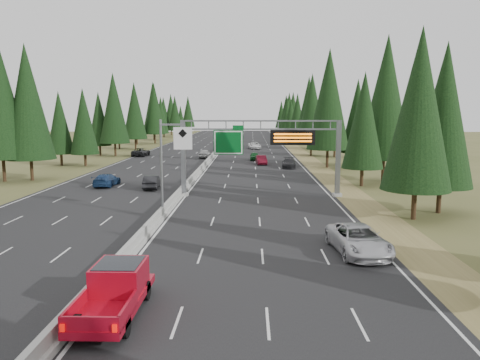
% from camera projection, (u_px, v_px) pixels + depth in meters
% --- Properties ---
extents(road, '(32.00, 260.00, 0.08)m').
position_uv_depth(road, '(214.00, 156.00, 93.12)').
color(road, black).
rests_on(road, ground).
extents(shoulder_right, '(3.60, 260.00, 0.06)m').
position_uv_depth(shoulder_right, '(304.00, 156.00, 92.71)').
color(shoulder_right, olive).
rests_on(shoulder_right, ground).
extents(shoulder_left, '(3.60, 260.00, 0.06)m').
position_uv_depth(shoulder_left, '(126.00, 156.00, 93.53)').
color(shoulder_left, '#4D5025').
rests_on(shoulder_left, ground).
extents(median_barrier, '(0.70, 260.00, 0.85)m').
position_uv_depth(median_barrier, '(214.00, 154.00, 93.06)').
color(median_barrier, gray).
rests_on(median_barrier, road).
extents(sign_gantry, '(16.75, 0.98, 7.80)m').
position_uv_depth(sign_gantry, '(267.00, 146.00, 47.52)').
color(sign_gantry, slate).
rests_on(sign_gantry, road).
extents(hov_sign_pole, '(2.80, 0.50, 8.00)m').
position_uv_depth(hov_sign_pole, '(168.00, 161.00, 37.98)').
color(hov_sign_pole, slate).
rests_on(hov_sign_pole, road).
extents(tree_row_right, '(11.26, 241.24, 18.40)m').
position_uv_depth(tree_row_right, '(340.00, 110.00, 76.60)').
color(tree_row_right, black).
rests_on(tree_row_right, ground).
extents(tree_row_left, '(11.15, 239.53, 18.51)m').
position_uv_depth(tree_row_left, '(94.00, 111.00, 86.08)').
color(tree_row_left, black).
rests_on(tree_row_left, ground).
extents(silver_minivan, '(3.43, 6.39, 1.70)m').
position_uv_depth(silver_minivan, '(359.00, 240.00, 28.59)').
color(silver_minivan, silver).
rests_on(silver_minivan, road).
extents(red_pickup, '(2.21, 6.20, 2.02)m').
position_uv_depth(red_pickup, '(117.00, 286.00, 20.20)').
color(red_pickup, black).
rests_on(red_pickup, road).
extents(car_ahead_green, '(1.72, 4.20, 1.43)m').
position_uv_depth(car_ahead_green, '(255.00, 156.00, 84.59)').
color(car_ahead_green, '#124E1E').
rests_on(car_ahead_green, road).
extents(car_ahead_dkred, '(1.94, 4.64, 1.49)m').
position_uv_depth(car_ahead_dkred, '(261.00, 160.00, 77.67)').
color(car_ahead_dkred, maroon).
rests_on(car_ahead_dkred, road).
extents(car_ahead_dkgrey, '(2.48, 5.28, 1.49)m').
position_uv_depth(car_ahead_dkgrey, '(289.00, 163.00, 72.97)').
color(car_ahead_dkgrey, black).
rests_on(car_ahead_dkgrey, road).
extents(car_ahead_white, '(3.21, 6.00, 1.60)m').
position_uv_depth(car_ahead_white, '(254.00, 145.00, 110.61)').
color(car_ahead_white, silver).
rests_on(car_ahead_white, road).
extents(car_ahead_far, '(2.14, 4.91, 1.65)m').
position_uv_depth(car_ahead_far, '(240.00, 135.00, 159.28)').
color(car_ahead_far, black).
rests_on(car_ahead_far, road).
extents(car_onc_near, '(1.97, 4.63, 1.49)m').
position_uv_depth(car_onc_near, '(152.00, 182.00, 53.10)').
color(car_onc_near, black).
rests_on(car_onc_near, road).
extents(car_onc_blue, '(2.26, 5.13, 1.47)m').
position_uv_depth(car_onc_blue, '(107.00, 180.00, 54.74)').
color(car_onc_blue, navy).
rests_on(car_onc_blue, road).
extents(car_onc_white, '(2.03, 4.82, 1.63)m').
position_uv_depth(car_onc_white, '(205.00, 154.00, 88.74)').
color(car_onc_white, silver).
rests_on(car_onc_white, road).
extents(car_onc_far, '(2.90, 5.75, 1.56)m').
position_uv_depth(car_onc_far, '(141.00, 152.00, 92.49)').
color(car_onc_far, black).
rests_on(car_onc_far, road).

